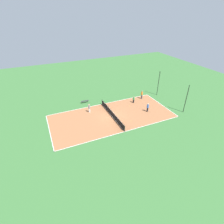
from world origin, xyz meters
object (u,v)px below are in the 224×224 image
object	(u,v)px
tennis_ball_right_alley	(168,115)
fence_post_back_right	(186,99)
tennis_ball_midcourt	(131,121)
tennis_net	(112,114)
player_near_blue	(148,107)
player_baseline_gray	(89,108)
bench	(85,101)
fence_post_back_left	(158,83)
player_far_green	(134,99)
tennis_ball_near_net	(116,117)
tennis_ball_far_baseline	(129,106)
player_center_orange	(142,94)

from	to	relation	value
tennis_ball_right_alley	fence_post_back_right	bearing A→B (deg)	88.79
tennis_ball_midcourt	tennis_net	bearing A→B (deg)	-139.04
player_near_blue	player_baseline_gray	world-z (taller)	player_near_blue
tennis_net	bench	xyz separation A→B (m)	(-7.03, -3.00, -0.19)
tennis_net	bench	size ratio (longest dim) A/B	6.25
fence_post_back_left	tennis_ball_right_alley	bearing A→B (deg)	-22.61
player_near_blue	tennis_ball_right_alley	world-z (taller)	player_near_blue
bench	fence_post_back_right	size ratio (longest dim) A/B	0.29
player_far_green	tennis_ball_right_alley	bearing A→B (deg)	88.91
tennis_ball_near_net	tennis_ball_far_baseline	world-z (taller)	same
bench	player_far_green	size ratio (longest dim) A/B	1.13
player_near_blue	tennis_ball_far_baseline	xyz separation A→B (m)	(-3.35, -1.99, -0.98)
tennis_ball_near_net	tennis_ball_far_baseline	size ratio (longest dim) A/B	1.00
player_center_orange	player_baseline_gray	xyz separation A→B (m)	(0.84, -12.02, -0.10)
tennis_net	player_baseline_gray	distance (m)	4.49
tennis_net	tennis_ball_near_net	size ratio (longest dim) A/B	146.12
player_baseline_gray	tennis_ball_far_baseline	bearing A→B (deg)	-115.16
tennis_net	fence_post_back_left	world-z (taller)	fence_post_back_left
tennis_ball_near_net	fence_post_back_left	world-z (taller)	fence_post_back_left
tennis_ball_near_net	tennis_ball_far_baseline	distance (m)	4.89
bench	fence_post_back_left	size ratio (longest dim) A/B	0.29
tennis_net	fence_post_back_right	size ratio (longest dim) A/B	1.82
tennis_net	player_far_green	distance (m)	6.85
player_near_blue	tennis_ball_near_net	bearing A→B (deg)	-36.72
tennis_ball_near_net	tennis_ball_far_baseline	xyz separation A→B (m)	(-2.60, 4.14, 0.00)
bench	player_center_orange	size ratio (longest dim) A/B	0.86
player_center_orange	tennis_ball_midcourt	distance (m)	9.18
player_baseline_gray	fence_post_back_right	bearing A→B (deg)	-132.51
fence_post_back_left	player_near_blue	bearing A→B (deg)	-48.95
player_center_orange	tennis_ball_right_alley	bearing A→B (deg)	161.66
tennis_ball_right_alley	tennis_ball_far_baseline	bearing A→B (deg)	-142.28
bench	player_far_green	distance (m)	10.06
player_baseline_gray	fence_post_back_left	distance (m)	16.36
tennis_net	player_far_green	size ratio (longest dim) A/B	7.06
player_far_green	fence_post_back_left	xyz separation A→B (m)	(-1.15, 6.73, 1.93)
bench	player_baseline_gray	distance (m)	4.10
bench	tennis_ball_midcourt	size ratio (longest dim) A/B	23.36
bench	tennis_ball_near_net	size ratio (longest dim) A/B	23.36
tennis_ball_near_net	fence_post_back_left	size ratio (longest dim) A/B	0.01
player_baseline_gray	tennis_ball_near_net	distance (m)	5.37
tennis_net	fence_post_back_right	world-z (taller)	fence_post_back_right
tennis_ball_midcourt	fence_post_back_right	size ratio (longest dim) A/B	0.01
tennis_ball_far_baseline	tennis_net	bearing A→B (deg)	-66.26
fence_post_back_right	tennis_net	bearing A→B (deg)	-107.63
player_far_green	player_near_blue	bearing A→B (deg)	71.36
player_baseline_gray	fence_post_back_left	world-z (taller)	fence_post_back_left
fence_post_back_left	fence_post_back_right	distance (m)	8.21
player_far_green	tennis_ball_right_alley	world-z (taller)	player_far_green
player_near_blue	tennis_ball_far_baseline	size ratio (longest dim) A/B	26.00
tennis_ball_right_alley	fence_post_back_right	world-z (taller)	fence_post_back_right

